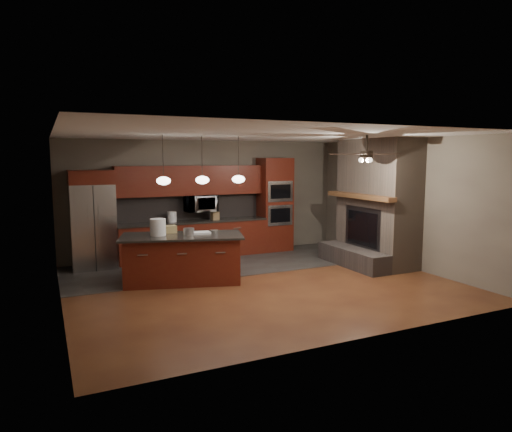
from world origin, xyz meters
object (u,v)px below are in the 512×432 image
kitchen_island (182,258)px  paint_can (189,232)px  paint_tray (201,233)px  white_bucket (158,227)px  oven_tower (275,205)px  refrigerator (93,220)px  counter_box (215,216)px  cardboard_box (170,229)px  counter_bucket (172,217)px  microwave (200,203)px

kitchen_island → paint_can: paint_can is taller
paint_tray → white_bucket: bearing=176.8°
oven_tower → refrigerator: bearing=-179.0°
oven_tower → kitchen_island: size_ratio=0.96×
counter_box → cardboard_box: bearing=-143.5°
paint_can → counter_bucket: counter_bucket is taller
white_bucket → cardboard_box: white_bucket is taller
cardboard_box → paint_can: bearing=-59.6°
oven_tower → cardboard_box: 3.56m
oven_tower → refrigerator: 4.45m
refrigerator → kitchen_island: (1.42, -1.90, -0.60)m
refrigerator → cardboard_box: size_ratio=9.37×
microwave → kitchen_island: 2.44m
cardboard_box → counter_box: size_ratio=1.19×
refrigerator → white_bucket: refrigerator is taller
refrigerator → paint_can: refrigerator is taller
kitchen_island → counter_box: size_ratio=13.03×
microwave → cardboard_box: (-1.18, -1.70, -0.31)m
paint_can → cardboard_box: bearing=120.8°
oven_tower → refrigerator: oven_tower is taller
kitchen_island → cardboard_box: bearing=127.5°
white_bucket → counter_box: (1.80, 1.79, -0.08)m
oven_tower → paint_can: oven_tower is taller
counter_box → white_bucket: bearing=-145.2°
counter_box → oven_tower: bearing=-8.7°
refrigerator → paint_tray: (1.80, -1.90, -0.13)m
microwave → paint_can: microwave is taller
refrigerator → paint_can: 2.51m
paint_can → counter_box: counter_box is taller
oven_tower → white_bucket: (-3.44, -1.84, -0.11)m
microwave → counter_box: microwave is taller
microwave → refrigerator: size_ratio=0.34×
paint_can → refrigerator: bearing=127.9°
refrigerator → counter_box: size_ratio=11.15×
oven_tower → counter_bucket: bearing=179.8°
cardboard_box → counter_box: (1.51, 1.60, 0.00)m
microwave → paint_tray: size_ratio=2.05×
white_bucket → paint_can: bearing=-22.0°
kitchen_island → paint_can: (0.11, -0.08, 0.52)m
white_bucket → counter_bucket: (0.75, 1.84, -0.06)m
white_bucket → cardboard_box: 0.36m
refrigerator → counter_box: 2.80m
refrigerator → counter_box: (2.80, 0.03, -0.07)m
microwave → refrigerator: bearing=-177.0°
refrigerator → paint_can: size_ratio=10.30×
oven_tower → kitchen_island: oven_tower is taller
microwave → paint_tray: bearing=-108.1°
microwave → kitchen_island: microwave is taller
counter_box → paint_tray: bearing=-127.4°
white_bucket → paint_tray: white_bucket is taller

